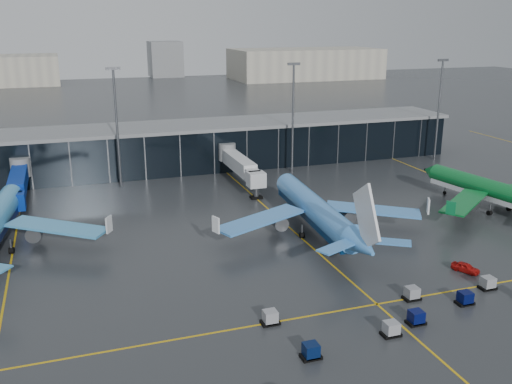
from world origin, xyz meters
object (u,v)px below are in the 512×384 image
object	(u,v)px
baggage_carts	(414,310)
airliner_aer_lingus	(494,179)
mobile_airstair	(337,235)
service_van_red	(466,267)
airliner_klm_near	(315,195)

from	to	relation	value
baggage_carts	airliner_aer_lingus	bearing A→B (deg)	39.02
airliner_aer_lingus	mobile_airstair	bearing A→B (deg)	177.10
airliner_aer_lingus	service_van_red	size ratio (longest dim) A/B	9.93
airliner_klm_near	service_van_red	distance (m)	26.46
baggage_carts	mobile_airstair	distance (m)	26.04
baggage_carts	service_van_red	xyz separation A→B (m)	(14.25, 8.45, -0.08)
mobile_airstair	airliner_aer_lingus	bearing A→B (deg)	-4.59
airliner_aer_lingus	mobile_airstair	size ratio (longest dim) A/B	11.08
airliner_aer_lingus	baggage_carts	bearing A→B (deg)	-150.83
airliner_klm_near	mobile_airstair	world-z (taller)	airliner_klm_near
airliner_aer_lingus	baggage_carts	xyz separation A→B (m)	(-37.19, -30.13, -5.33)
airliner_aer_lingus	baggage_carts	world-z (taller)	airliner_aer_lingus
airliner_klm_near	airliner_aer_lingus	size ratio (longest dim) A/B	1.09
airliner_klm_near	mobile_airstair	xyz separation A→B (m)	(2.12, -4.30, -5.84)
mobile_airstair	service_van_red	bearing A→B (deg)	-67.70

